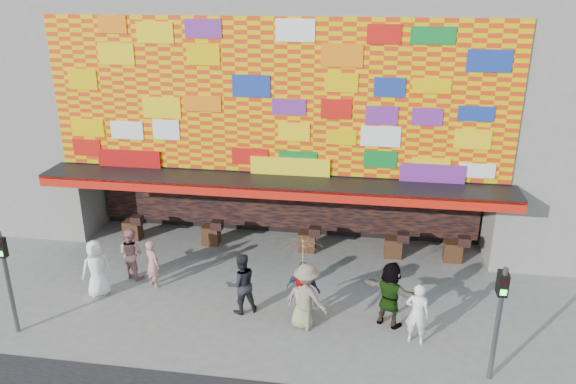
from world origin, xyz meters
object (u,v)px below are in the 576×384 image
object	(u,v)px
signal_right	(499,312)
ped_b	(152,264)
ped_g	(303,300)
ped_a	(97,268)
ped_d	(306,297)
ped_i	(131,253)
parasol	(303,256)
ped_c	(241,284)
signal_left	(6,271)
ped_e	(303,289)
ped_h	(417,314)
ped_f	(390,294)

from	to	relation	value
signal_right	ped_b	distance (m)	10.11
ped_b	ped_g	xyz separation A→B (m)	(4.88, -1.45, 0.04)
ped_a	ped_d	size ratio (longest dim) A/B	0.92
ped_d	ped_i	distance (m)	6.20
ped_d	parasol	world-z (taller)	parasol
parasol	ped_c	bearing A→B (deg)	165.63
ped_d	signal_left	bearing A→B (deg)	34.78
ped_e	ped_c	bearing A→B (deg)	14.34
ped_d	ped_e	xyz separation A→B (m)	(-0.16, 0.61, -0.13)
ped_a	ped_e	xyz separation A→B (m)	(6.29, -0.15, -0.05)
ped_b	parasol	xyz separation A→B (m)	(4.88, -1.45, 1.40)
ped_a	ped_g	xyz separation A→B (m)	(6.34, -0.71, -0.06)
ped_c	parasol	size ratio (longest dim) A/B	0.95
parasol	ped_d	bearing A→B (deg)	-26.31
ped_h	signal_left	bearing A→B (deg)	18.96
ped_i	ped_e	bearing A→B (deg)	-175.91
ped_d	ped_i	xyz separation A→B (m)	(-5.88, 1.95, -0.13)
ped_g	ped_f	bearing A→B (deg)	-167.98
ped_c	ped_h	xyz separation A→B (m)	(4.87, -0.70, -0.05)
ped_b	ped_f	bearing A→B (deg)	-154.34
ped_d	ped_h	bearing A→B (deg)	-159.04
signal_right	ped_g	size ratio (longest dim) A/B	1.81
ped_b	ped_c	xyz separation A→B (m)	(3.06, -0.98, 0.13)
signal_left	signal_right	size ratio (longest dim) A/B	1.00
ped_i	ped_b	bearing A→B (deg)	170.35
signal_left	ped_i	distance (m)	3.98
signal_right	signal_left	bearing A→B (deg)	180.00
ped_e	ped_h	size ratio (longest dim) A/B	0.98
ped_d	parasol	bearing A→B (deg)	-1.78
ped_h	ped_e	bearing A→B (deg)	-1.87
ped_a	ped_f	xyz separation A→B (m)	(8.70, -0.25, 0.06)
signal_right	ped_h	world-z (taller)	signal_right
ped_f	ped_e	bearing A→B (deg)	25.06
ped_g	ped_c	bearing A→B (deg)	-13.48
ped_c	ped_g	size ratio (longest dim) A/B	1.10
ped_a	ped_c	distance (m)	4.53
signal_right	ped_d	bearing A→B (deg)	163.17
signal_left	ped_g	world-z (taller)	signal_left
signal_left	ped_b	xyz separation A→B (m)	(2.77, 2.90, -1.08)
signal_right	ped_b	size ratio (longest dim) A/B	1.92
signal_left	ped_b	bearing A→B (deg)	46.30
ped_a	ped_h	world-z (taller)	ped_a
ped_f	signal_left	bearing A→B (deg)	38.11
ped_c	ped_e	world-z (taller)	ped_c
ped_f	ped_i	bearing A→B (deg)	17.22
ped_g	ped_i	world-z (taller)	ped_i
ped_g	parasol	size ratio (longest dim) A/B	0.86
signal_right	ped_g	distance (m)	5.07
signal_left	ped_g	bearing A→B (deg)	10.78
ped_i	parasol	size ratio (longest dim) A/B	0.88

